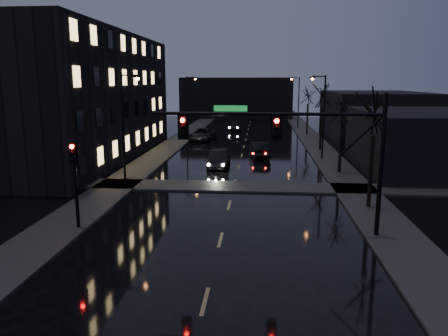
% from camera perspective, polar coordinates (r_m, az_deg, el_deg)
% --- Properties ---
extents(ground, '(160.00, 160.00, 0.00)m').
position_cam_1_polar(ground, '(14.24, -3.58, -20.80)').
color(ground, black).
rests_on(ground, ground).
extents(sidewalk_left, '(3.00, 140.00, 0.12)m').
position_cam_1_polar(sidewalk_left, '(48.62, -7.59, 2.45)').
color(sidewalk_left, '#2D2D2B').
rests_on(sidewalk_left, ground).
extents(sidewalk_right, '(3.00, 140.00, 0.12)m').
position_cam_1_polar(sidewalk_right, '(47.98, 12.68, 2.15)').
color(sidewalk_right, '#2D2D2B').
rests_on(sidewalk_right, ground).
extents(sidewalk_cross, '(40.00, 3.00, 0.12)m').
position_cam_1_polar(sidewalk_cross, '(31.38, 1.27, -2.43)').
color(sidewalk_cross, '#2D2D2B').
rests_on(sidewalk_cross, ground).
extents(apartment_block, '(12.00, 30.00, 12.00)m').
position_cam_1_polar(apartment_block, '(45.77, -19.10, 8.85)').
color(apartment_block, black).
rests_on(apartment_block, ground).
extents(commercial_right_near, '(10.00, 14.00, 5.00)m').
position_cam_1_polar(commercial_right_near, '(40.62, 24.41, 3.23)').
color(commercial_right_near, black).
rests_on(commercial_right_near, ground).
extents(commercial_right_far, '(12.00, 18.00, 6.00)m').
position_cam_1_polar(commercial_right_far, '(61.97, 19.03, 6.59)').
color(commercial_right_far, black).
rests_on(commercial_right_far, ground).
extents(far_block, '(22.00, 10.00, 8.00)m').
position_cam_1_polar(far_block, '(90.11, 1.68, 9.17)').
color(far_block, black).
rests_on(far_block, ground).
extents(signal_mast, '(11.11, 0.41, 7.00)m').
position_cam_1_polar(signal_mast, '(21.18, 10.21, 3.88)').
color(signal_mast, black).
rests_on(signal_mast, ground).
extents(signal_pole_left, '(0.35, 0.41, 4.53)m').
position_cam_1_polar(signal_pole_left, '(23.34, -18.91, -0.49)').
color(signal_pole_left, black).
rests_on(signal_pole_left, ground).
extents(tree_near, '(3.52, 3.52, 8.08)m').
position_cam_1_polar(tree_near, '(26.77, 19.14, 7.89)').
color(tree_near, black).
rests_on(tree_near, ground).
extents(tree_mid_a, '(3.30, 3.30, 7.58)m').
position_cam_1_polar(tree_mid_a, '(36.55, 15.26, 8.29)').
color(tree_mid_a, black).
rests_on(tree_mid_a, ground).
extents(tree_mid_b, '(3.74, 3.74, 8.59)m').
position_cam_1_polar(tree_mid_b, '(48.37, 12.75, 10.02)').
color(tree_mid_b, black).
rests_on(tree_mid_b, ground).
extents(tree_far, '(3.43, 3.43, 7.88)m').
position_cam_1_polar(tree_far, '(62.28, 10.96, 9.85)').
color(tree_far, black).
rests_on(tree_far, ground).
extents(streetlight_l_near, '(1.53, 0.28, 8.00)m').
position_cam_1_polar(streetlight_l_near, '(31.48, -12.74, 6.04)').
color(streetlight_l_near, black).
rests_on(streetlight_l_near, ground).
extents(streetlight_l_far, '(1.53, 0.28, 8.00)m').
position_cam_1_polar(streetlight_l_far, '(57.75, -4.70, 8.63)').
color(streetlight_l_far, black).
rests_on(streetlight_l_far, ground).
extents(streetlight_r_mid, '(1.53, 0.28, 8.00)m').
position_cam_1_polar(streetlight_r_mid, '(42.40, 12.64, 7.37)').
color(streetlight_r_mid, black).
rests_on(streetlight_r_mid, ground).
extents(streetlight_r_far, '(1.53, 0.28, 8.00)m').
position_cam_1_polar(streetlight_r_far, '(70.20, 9.56, 9.00)').
color(streetlight_r_far, black).
rests_on(streetlight_r_far, ground).
extents(oncoming_car_a, '(1.95, 4.74, 1.61)m').
position_cam_1_polar(oncoming_car_a, '(39.01, -0.67, 1.43)').
color(oncoming_car_a, black).
rests_on(oncoming_car_a, ground).
extents(oncoming_car_b, '(1.76, 4.49, 1.45)m').
position_cam_1_polar(oncoming_car_b, '(38.38, -0.76, 1.15)').
color(oncoming_car_b, black).
rests_on(oncoming_car_b, ground).
extents(oncoming_car_c, '(3.19, 5.91, 1.58)m').
position_cam_1_polar(oncoming_car_c, '(55.47, -2.83, 4.40)').
color(oncoming_car_c, black).
rests_on(oncoming_car_c, ground).
extents(oncoming_car_d, '(2.49, 5.17, 1.45)m').
position_cam_1_polar(oncoming_car_d, '(66.89, 1.35, 5.57)').
color(oncoming_car_d, black).
rests_on(oncoming_car_d, ground).
extents(lead_car, '(2.23, 4.78, 1.52)m').
position_cam_1_polar(lead_car, '(43.77, 4.65, 2.44)').
color(lead_car, black).
rests_on(lead_car, ground).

